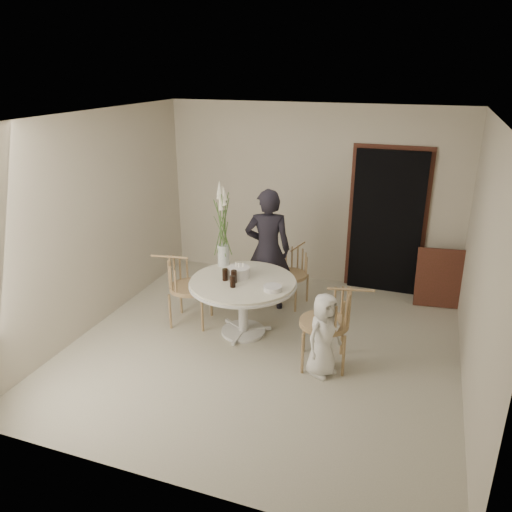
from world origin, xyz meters
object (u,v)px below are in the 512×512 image
(chair_far, at_px, (294,267))
(boy, at_px, (324,335))
(chair_right, at_px, (337,315))
(birthday_cake, at_px, (239,272))
(chair_left, at_px, (180,280))
(table, at_px, (243,289))
(flower_vase, at_px, (223,227))
(girl, at_px, (268,250))

(chair_far, xyz_separation_m, boy, (0.79, -1.66, -0.05))
(chair_right, relative_size, birthday_cake, 3.49)
(chair_left, bearing_deg, boy, -114.49)
(table, distance_m, chair_left, 0.88)
(chair_far, distance_m, boy, 1.84)
(chair_right, xyz_separation_m, flower_vase, (-1.64, 0.69, 0.64))
(birthday_cake, bearing_deg, flower_vase, 138.02)
(chair_right, relative_size, flower_vase, 0.85)
(table, bearing_deg, birthday_cake, 138.39)
(chair_right, height_order, birthday_cake, chair_right)
(chair_far, relative_size, chair_right, 0.84)
(chair_right, bearing_deg, table, -116.98)
(birthday_cake, bearing_deg, chair_left, -176.05)
(chair_far, relative_size, birthday_cake, 2.94)
(boy, bearing_deg, chair_far, 54.60)
(table, bearing_deg, chair_left, 178.72)
(birthday_cake, height_order, flower_vase, flower_vase)
(flower_vase, bearing_deg, chair_left, -143.36)
(table, distance_m, flower_vase, 0.85)
(boy, relative_size, birthday_cake, 3.46)
(chair_right, xyz_separation_m, chair_left, (-2.11, 0.34, -0.02))
(boy, relative_size, flower_vase, 0.85)
(table, bearing_deg, flower_vase, 138.09)
(chair_left, distance_m, boy, 2.09)
(table, distance_m, girl, 0.85)
(table, height_order, chair_far, chair_far)
(chair_far, distance_m, chair_right, 1.69)
(chair_far, relative_size, girl, 0.48)
(chair_left, bearing_deg, chair_far, -57.08)
(table, xyz_separation_m, chair_left, (-0.88, 0.02, -0.01))
(chair_left, distance_m, girl, 1.25)
(table, relative_size, girl, 0.78)
(chair_far, relative_size, boy, 0.85)
(boy, bearing_deg, chair_right, 6.32)
(chair_right, xyz_separation_m, boy, (-0.09, -0.22, -0.14))
(boy, bearing_deg, flower_vase, 88.70)
(boy, bearing_deg, chair_left, 103.60)
(table, distance_m, boy, 1.27)
(chair_far, height_order, birthday_cake, birthday_cake)
(chair_far, xyz_separation_m, flower_vase, (-0.76, -0.75, 0.74))
(chair_right, distance_m, boy, 0.28)
(birthday_cake, bearing_deg, girl, 79.55)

